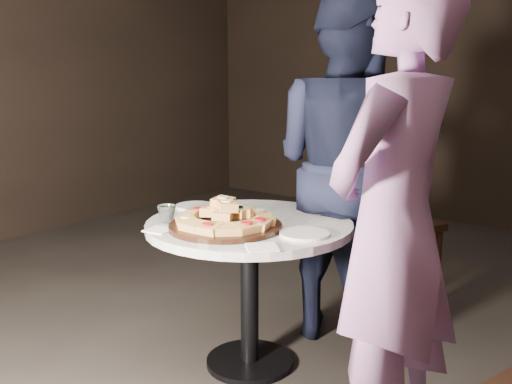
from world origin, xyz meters
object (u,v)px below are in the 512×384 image
water_glass (167,214)px  diner_navy (347,167)px  focaccia_pile (226,216)px  chair_far (381,213)px  diner_teal (394,226)px  table (249,249)px  serving_board (225,226)px

water_glass → diner_navy: size_ratio=0.05×
focaccia_pile → chair_far: size_ratio=0.46×
chair_far → diner_teal: (0.65, -1.29, 0.30)m
water_glass → diner_teal: size_ratio=0.05×
table → chair_far: bearing=83.0°
chair_far → diner_navy: bearing=118.8°
chair_far → table: bearing=107.2°
table → diner_teal: bearing=-13.8°
table → chair_far: 1.11m
table → focaccia_pile: size_ratio=2.73×
water_glass → diner_teal: diner_teal is taller
serving_board → chair_far: size_ratio=0.51×
serving_board → water_glass: bearing=-164.1°
table → water_glass: water_glass is taller
table → diner_navy: diner_navy is taller
focaccia_pile → water_glass: focaccia_pile is taller
chair_far → diner_teal: size_ratio=0.56×
serving_board → table: bearing=87.9°
table → chair_far: size_ratio=1.25×
focaccia_pile → diner_navy: bearing=76.4°
serving_board → focaccia_pile: (0.00, 0.00, 0.05)m
serving_board → water_glass: (-0.28, -0.08, 0.03)m
serving_board → diner_teal: bearing=-2.3°
diner_teal → focaccia_pile: bearing=-86.6°
table → chair_far: (0.14, 1.10, -0.02)m
water_glass → diner_teal: 1.08m
focaccia_pile → water_glass: (-0.28, -0.08, -0.02)m
diner_teal → table: bearing=-98.0°
water_glass → chair_far: 1.42m
chair_far → diner_teal: diner_teal is taller
table → diner_teal: diner_teal is taller
focaccia_pile → diner_teal: bearing=-2.4°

